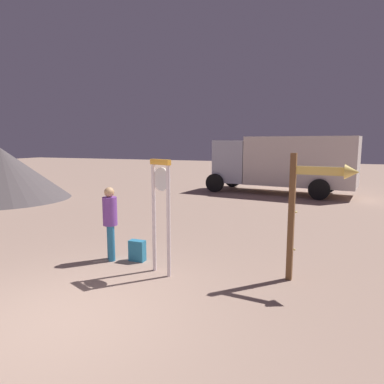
{
  "coord_description": "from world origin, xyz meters",
  "views": [
    {
      "loc": [
        3.37,
        -3.5,
        2.46
      ],
      "look_at": [
        0.23,
        4.63,
        1.2
      ],
      "focal_mm": 32.35,
      "sensor_mm": 36.0,
      "label": 1
    }
  ],
  "objects_px": {
    "dome_tent": "(2,174)",
    "backpack": "(137,251)",
    "standing_clock": "(161,203)",
    "box_truck_near": "(285,162)",
    "person_near_clock": "(110,220)",
    "arrow_sign": "(314,197)"
  },
  "relations": [
    {
      "from": "standing_clock",
      "to": "box_truck_near",
      "type": "bearing_deg",
      "value": 85.13
    },
    {
      "from": "arrow_sign",
      "to": "dome_tent",
      "type": "relative_size",
      "value": 0.4
    },
    {
      "from": "arrow_sign",
      "to": "backpack",
      "type": "distance_m",
      "value": 3.67
    },
    {
      "from": "person_near_clock",
      "to": "box_truck_near",
      "type": "xyz_separation_m",
      "value": [
        2.3,
        11.12,
        0.67
      ]
    },
    {
      "from": "backpack",
      "to": "standing_clock",
      "type": "bearing_deg",
      "value": -29.55
    },
    {
      "from": "standing_clock",
      "to": "dome_tent",
      "type": "xyz_separation_m",
      "value": [
        -10.22,
        5.26,
        -0.23
      ]
    },
    {
      "from": "arrow_sign",
      "to": "person_near_clock",
      "type": "height_order",
      "value": "arrow_sign"
    },
    {
      "from": "arrow_sign",
      "to": "box_truck_near",
      "type": "height_order",
      "value": "box_truck_near"
    },
    {
      "from": "backpack",
      "to": "dome_tent",
      "type": "relative_size",
      "value": 0.08
    },
    {
      "from": "standing_clock",
      "to": "box_truck_near",
      "type": "height_order",
      "value": "box_truck_near"
    },
    {
      "from": "standing_clock",
      "to": "box_truck_near",
      "type": "xyz_separation_m",
      "value": [
        0.97,
        11.42,
        0.19
      ]
    },
    {
      "from": "box_truck_near",
      "to": "dome_tent",
      "type": "bearing_deg",
      "value": -151.19
    },
    {
      "from": "person_near_clock",
      "to": "dome_tent",
      "type": "xyz_separation_m",
      "value": [
        -8.89,
        4.96,
        0.25
      ]
    },
    {
      "from": "standing_clock",
      "to": "person_near_clock",
      "type": "xyz_separation_m",
      "value": [
        -1.33,
        0.3,
        -0.48
      ]
    },
    {
      "from": "backpack",
      "to": "person_near_clock",
      "type": "bearing_deg",
      "value": -165.16
    },
    {
      "from": "box_truck_near",
      "to": "dome_tent",
      "type": "xyz_separation_m",
      "value": [
        -11.2,
        -6.16,
        -0.42
      ]
    },
    {
      "from": "standing_clock",
      "to": "dome_tent",
      "type": "height_order",
      "value": "dome_tent"
    },
    {
      "from": "person_near_clock",
      "to": "dome_tent",
      "type": "relative_size",
      "value": 0.27
    },
    {
      "from": "arrow_sign",
      "to": "backpack",
      "type": "height_order",
      "value": "arrow_sign"
    },
    {
      "from": "dome_tent",
      "to": "box_truck_near",
      "type": "bearing_deg",
      "value": 28.81
    },
    {
      "from": "dome_tent",
      "to": "backpack",
      "type": "bearing_deg",
      "value": -27.03
    },
    {
      "from": "box_truck_near",
      "to": "person_near_clock",
      "type": "bearing_deg",
      "value": -101.71
    }
  ]
}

